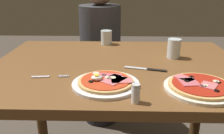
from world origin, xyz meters
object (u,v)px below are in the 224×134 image
at_px(pizza_across_left, 201,87).
at_px(diner_person, 101,58).
at_px(fork, 48,77).
at_px(knife, 149,69).
at_px(dining_table, 118,85).
at_px(pizza_foreground, 106,83).
at_px(water_glass_far, 174,50).
at_px(salt_shaker, 136,94).
at_px(water_glass_near, 107,38).

xyz_separation_m(pizza_across_left, diner_person, (-0.45, 1.02, -0.22)).
height_order(fork, knife, knife).
bearing_deg(dining_table, fork, -149.10).
distance_m(pizza_foreground, water_glass_far, 0.50).
xyz_separation_m(pizza_foreground, salt_shaker, (0.11, -0.13, 0.02)).
distance_m(water_glass_near, fork, 0.60).
bearing_deg(knife, pizza_foreground, -136.43).
bearing_deg(dining_table, pizza_across_left, -42.71).
distance_m(dining_table, water_glass_near, 0.41).
bearing_deg(water_glass_near, diner_person, 100.48).
xyz_separation_m(pizza_across_left, fork, (-0.61, 0.10, -0.01)).
distance_m(dining_table, pizza_foreground, 0.29).
bearing_deg(pizza_across_left, diner_person, 113.84).
relative_size(dining_table, salt_shaker, 18.45).
height_order(pizza_foreground, pizza_across_left, pizza_foreground).
bearing_deg(water_glass_far, water_glass_near, 143.60).
xyz_separation_m(salt_shaker, diner_person, (-0.20, 1.13, -0.25)).
height_order(fork, salt_shaker, salt_shaker).
distance_m(fork, diner_person, 0.96).
relative_size(pizza_across_left, water_glass_near, 3.09).
height_order(pizza_across_left, salt_shaker, salt_shaker).
height_order(dining_table, diner_person, diner_person).
bearing_deg(salt_shaker, pizza_across_left, 23.10).
bearing_deg(fork, pizza_foreground, -16.76).
xyz_separation_m(pizza_foreground, water_glass_far, (0.34, 0.36, 0.03)).
bearing_deg(knife, salt_shaker, -104.12).
bearing_deg(fork, pizza_across_left, -9.73).
bearing_deg(diner_person, water_glass_far, 124.44).
bearing_deg(diner_person, knife, 108.99).
distance_m(fork, salt_shaker, 0.42).
distance_m(pizza_foreground, fork, 0.26).
bearing_deg(diner_person, fork, 80.40).
bearing_deg(salt_shaker, diner_person, 100.21).
distance_m(knife, diner_person, 0.89).
relative_size(pizza_foreground, knife, 1.36).
relative_size(water_glass_far, salt_shaker, 1.50).
bearing_deg(knife, diner_person, 108.99).
xyz_separation_m(dining_table, pizza_foreground, (-0.05, -0.26, 0.13)).
bearing_deg(fork, water_glass_far, 25.90).
relative_size(pizza_foreground, fork, 1.66).
distance_m(dining_table, water_glass_far, 0.35).
bearing_deg(knife, water_glass_far, 50.60).
relative_size(dining_table, water_glass_near, 14.08).
height_order(water_glass_near, water_glass_far, water_glass_far).
relative_size(water_glass_near, knife, 0.45).
bearing_deg(dining_table, water_glass_far, 20.23).
relative_size(pizza_foreground, water_glass_far, 2.61).
bearing_deg(pizza_foreground, salt_shaker, -51.43).
xyz_separation_m(pizza_foreground, fork, (-0.25, 0.08, -0.01)).
bearing_deg(water_glass_far, salt_shaker, -114.92).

